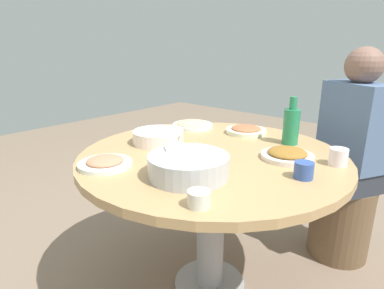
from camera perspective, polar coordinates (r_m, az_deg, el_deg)
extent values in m
plane|color=#7F6957|center=(1.85, 3.10, -23.71)|extent=(8.00, 8.00, 0.00)
cylinder|color=#99999E|center=(1.84, 3.11, -23.35)|extent=(0.36, 0.36, 0.03)
cylinder|color=#99999E|center=(1.63, 3.31, -13.95)|extent=(0.14, 0.14, 0.67)
cylinder|color=tan|center=(1.48, 3.55, -2.13)|extent=(1.21, 1.21, 0.04)
cylinder|color=#B2B5BA|center=(1.20, -0.63, -3.81)|extent=(0.31, 0.31, 0.08)
ellipsoid|color=white|center=(1.20, -0.63, -3.62)|extent=(0.25, 0.25, 0.09)
cube|color=white|center=(1.26, -1.43, -0.52)|extent=(0.13, 0.15, 0.01)
cylinder|color=white|center=(1.62, -6.02, 1.37)|extent=(0.26, 0.26, 0.06)
cylinder|color=black|center=(1.62, -6.01, 1.18)|extent=(0.22, 0.22, 0.04)
cylinder|color=silver|center=(1.62, -6.04, 2.13)|extent=(0.28, 0.05, 0.01)
cylinder|color=silver|center=(1.46, 16.52, -2.02)|extent=(0.23, 0.23, 0.02)
ellipsoid|color=olive|center=(1.45, 16.58, -1.36)|extent=(0.17, 0.17, 0.04)
cylinder|color=silver|center=(1.82, 9.56, 2.36)|extent=(0.22, 0.22, 0.02)
ellipsoid|color=#AD633F|center=(1.82, 9.59, 2.84)|extent=(0.16, 0.16, 0.03)
cylinder|color=silver|center=(1.92, 0.09, 3.38)|extent=(0.24, 0.24, 0.02)
ellipsoid|color=#DCBA89|center=(1.92, 0.09, 3.80)|extent=(0.19, 0.19, 0.03)
cylinder|color=silver|center=(1.36, -15.14, -3.38)|extent=(0.22, 0.22, 0.02)
ellipsoid|color=tan|center=(1.35, -15.19, -2.77)|extent=(0.15, 0.15, 0.03)
cylinder|color=#237F50|center=(1.66, 17.17, 3.03)|extent=(0.08, 0.08, 0.17)
cylinder|color=#237F50|center=(1.64, 17.54, 7.03)|extent=(0.04, 0.04, 0.06)
cylinder|color=white|center=(1.44, 24.54, -2.00)|extent=(0.07, 0.07, 0.07)
cylinder|color=silver|center=(0.99, 1.23, -9.61)|extent=(0.07, 0.07, 0.05)
cylinder|color=#33509C|center=(1.26, 19.23, -4.33)|extent=(0.07, 0.07, 0.06)
cylinder|color=brown|center=(2.14, 24.83, -12.03)|extent=(0.34, 0.34, 0.45)
cube|color=#2D333D|center=(2.02, 25.84, -4.97)|extent=(0.44, 0.45, 0.12)
cube|color=slate|center=(1.94, 26.95, 3.00)|extent=(0.39, 0.34, 0.46)
sphere|color=#7B594C|center=(1.90, 28.27, 12.25)|extent=(0.19, 0.19, 0.19)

